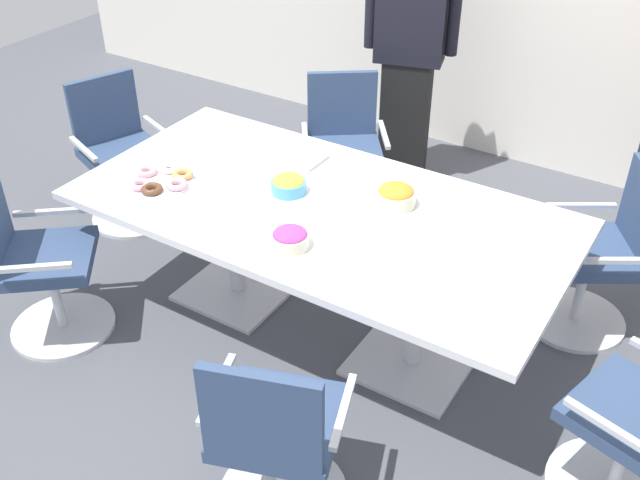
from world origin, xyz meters
name	(u,v)px	position (x,y,z in m)	size (l,w,h in m)	color
ground_plane	(320,325)	(0.00, 0.00, -0.01)	(10.00, 10.00, 0.01)	#4C4F56
conference_table	(320,227)	(0.00, 0.00, 0.63)	(2.40, 1.20, 0.75)	white
office_chair_0	(122,160)	(-1.65, 0.27, 0.41)	(0.69, 0.69, 0.91)	silver
office_chair_1	(38,268)	(-1.19, -0.79, 0.41)	(0.76, 0.76, 0.91)	silver
office_chair_2	(277,442)	(0.47, -1.06, 0.41)	(0.69, 0.69, 0.91)	silver
office_chair_4	(599,260)	(1.19, 0.78, 0.41)	(0.74, 0.74, 0.91)	silver
office_chair_5	(343,157)	(-0.48, 1.05, 0.41)	(0.75, 0.75, 0.91)	silver
person_standing_0	(410,48)	(-0.37, 1.69, 0.95)	(0.61, 0.33, 1.80)	black
snack_bowl_chips_orange	(396,195)	(0.30, 0.20, 0.80)	(0.19, 0.19, 0.11)	beige
snack_bowl_chips_yellow	(289,184)	(-0.20, 0.03, 0.80)	(0.17, 0.17, 0.09)	#4C9EC6
snack_bowl_candy_mix	(290,238)	(0.07, -0.36, 0.79)	(0.18, 0.18, 0.09)	beige
donut_platter	(161,180)	(-0.80, -0.24, 0.77)	(0.33, 0.32, 0.04)	white
napkin_pile	(302,154)	(-0.32, 0.34, 0.79)	(0.19, 0.19, 0.08)	white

